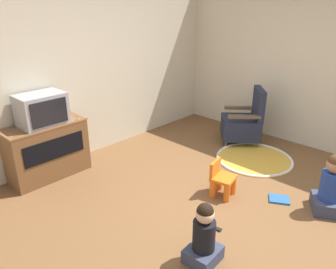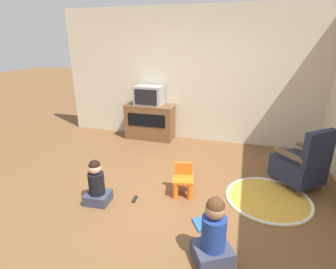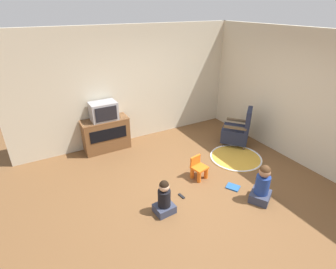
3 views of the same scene
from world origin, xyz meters
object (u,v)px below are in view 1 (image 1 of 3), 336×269
Objects in this scene: tv_cabinet at (48,150)px; child_watching_left at (331,187)px; television at (42,109)px; black_armchair at (244,123)px; book at (279,199)px; yellow_kid_chair at (222,181)px; remote_control at (215,228)px; child_watching_center at (204,237)px.

child_watching_left is at bearing -60.01° from tv_cabinet.
television reaches higher than tv_cabinet.
black_armchair is 3.15× the size of book.
television is 1.30× the size of yellow_kid_chair.
book is at bearing -111.51° from remote_control.
television reaches higher than remote_control.
remote_control is at bearing -74.99° from television.
television is 0.61× the size of black_armchair.
tv_cabinet is at bearing 109.82° from yellow_kid_chair.
television is 2.57m from remote_control.
tv_cabinet is 2.51m from child_watching_center.
book is at bearing -6.52° from child_watching_center.
book is at bearing 5.33° from black_armchair.
child_watching_left is (1.76, -3.05, -0.08)m from tv_cabinet.
child_watching_left is at bearing 18.41° from black_armchair.
child_watching_left reaches higher than yellow_kid_chair.
book is (-1.21, -1.26, -0.34)m from black_armchair.
black_armchair is at bearing -73.52° from book.
black_armchair is at bearing 11.44° from yellow_kid_chair.
television is 0.81× the size of child_watching_left.
black_armchair is at bearing -24.96° from tv_cabinet.
child_watching_left is at bearing 169.72° from book.
child_watching_center is 0.55m from remote_control.
yellow_kid_chair is at bearing 22.65° from child_watching_center.
child_watching_center is (0.17, -2.49, -0.69)m from television.
tv_cabinet reaches higher than child_watching_center.
television reaches higher than yellow_kid_chair.
child_watching_left is 1.39m from remote_control.
tv_cabinet is at bearing 90.00° from television.
child_watching_left is at bearing -59.94° from television.
black_armchair is 1.51× the size of child_watching_center.
black_armchair reaches higher than child_watching_left.
child_watching_left is (0.55, -1.07, 0.12)m from yellow_kid_chair.
television reaches higher than child_watching_center.
child_watching_center is 2.08× the size of book.
black_armchair is at bearing 29.23° from child_watching_left.
tv_cabinet is 2.38× the size of yellow_kid_chair.
black_armchair is 2.03m from child_watching_left.
tv_cabinet is 0.57m from television.
television reaches higher than child_watching_left.
child_watching_center is (0.17, -2.50, -0.12)m from tv_cabinet.
remote_control is at bearing 45.82° from book.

